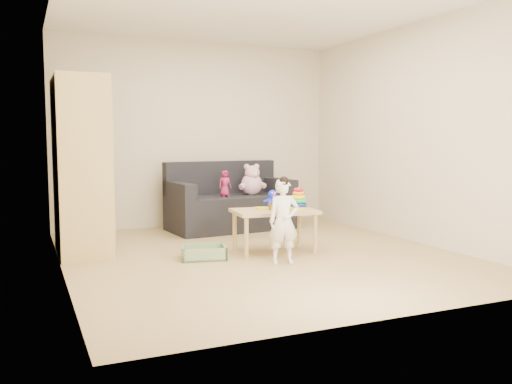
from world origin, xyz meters
name	(u,v)px	position (x,y,z in m)	size (l,w,h in m)	color
room	(261,132)	(0.00, 0.00, 1.30)	(4.50, 4.50, 4.50)	tan
wardrobe	(81,166)	(-1.73, 0.87, 0.94)	(0.52, 1.04, 1.88)	#D7B576
sofa	(231,212)	(0.29, 1.67, 0.23)	(1.66, 0.83, 0.47)	black
play_table	(274,231)	(0.20, 0.09, 0.23)	(0.89, 0.56, 0.47)	tan
storage_bin	(204,252)	(-0.62, 0.06, 0.07)	(0.45, 0.34, 0.14)	gray
toddler	(284,222)	(0.05, -0.44, 0.41)	(0.30, 0.20, 0.82)	white
pink_bear	(252,182)	(0.59, 1.65, 0.65)	(0.32, 0.27, 0.36)	#E9ABC4
doll	(225,184)	(0.17, 1.57, 0.64)	(0.17, 0.12, 0.34)	#AC2054
ring_stacker	(298,200)	(0.48, 0.07, 0.56)	(0.20, 0.20, 0.23)	#FAEE0D
brown_bottle	(284,198)	(0.40, 0.26, 0.57)	(0.08, 0.08, 0.23)	black
blue_plush	(272,199)	(0.24, 0.24, 0.57)	(0.17, 0.13, 0.20)	#1A27ED
wooden_figure	(270,206)	(0.14, 0.07, 0.52)	(0.04, 0.03, 0.10)	brown
yellow_book	(265,208)	(0.13, 0.19, 0.47)	(0.19, 0.19, 0.01)	yellow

